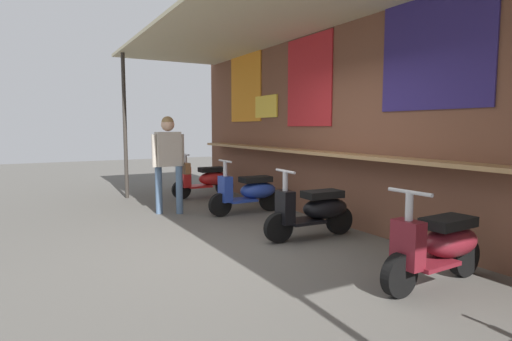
# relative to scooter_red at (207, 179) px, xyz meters

# --- Properties ---
(ground_plane) EXTENTS (31.08, 31.08, 0.00)m
(ground_plane) POSITION_rel_scooter_red_xyz_m (3.94, -1.08, -0.39)
(ground_plane) COLOR #56544F
(market_stall_facade) EXTENTS (11.10, 2.73, 3.26)m
(market_stall_facade) POSITION_rel_scooter_red_xyz_m (3.94, 0.73, 1.46)
(market_stall_facade) COLOR brown
(market_stall_facade) RESTS_ON ground_plane
(scooter_red) EXTENTS (0.46, 1.40, 0.97)m
(scooter_red) POSITION_rel_scooter_red_xyz_m (0.00, 0.00, 0.00)
(scooter_red) COLOR red
(scooter_red) RESTS_ON ground_plane
(scooter_blue) EXTENTS (0.46, 1.40, 0.97)m
(scooter_blue) POSITION_rel_scooter_red_xyz_m (1.98, 0.00, 0.00)
(scooter_blue) COLOR #233D9E
(scooter_blue) RESTS_ON ground_plane
(scooter_black) EXTENTS (0.47, 1.40, 0.97)m
(scooter_black) POSITION_rel_scooter_red_xyz_m (3.89, -0.00, 0.00)
(scooter_black) COLOR black
(scooter_black) RESTS_ON ground_plane
(scooter_maroon) EXTENTS (0.47, 1.40, 0.97)m
(scooter_maroon) POSITION_rel_scooter_red_xyz_m (5.87, -0.00, 0.00)
(scooter_maroon) COLOR maroon
(scooter_maroon) RESTS_ON ground_plane
(shopper_with_handbag) EXTENTS (0.30, 0.66, 1.72)m
(shopper_with_handbag) POSITION_rel_scooter_red_xyz_m (1.33, -1.25, 0.66)
(shopper_with_handbag) COLOR slate
(shopper_with_handbag) RESTS_ON ground_plane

